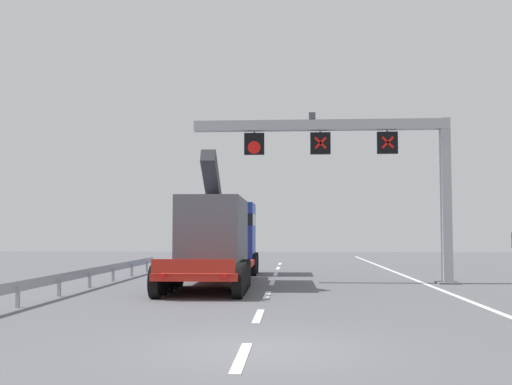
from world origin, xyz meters
name	(u,v)px	position (x,y,z in m)	size (l,w,h in m)	color
ground	(257,349)	(0.00, 0.00, 0.00)	(112.00, 112.00, 0.00)	#5B5B60
lane_markings	(270,288)	(-0.23, 12.35, 0.01)	(0.20, 39.29, 0.01)	silver
edge_line_right	(441,290)	(6.20, 12.00, 0.01)	(0.20, 63.00, 0.01)	silver
overhead_lane_gantry	(358,152)	(3.46, 14.89, 5.63)	(11.24, 0.90, 7.33)	#9EA0A5
heavy_haul_truck_red	(221,236)	(-2.57, 15.88, 1.99)	(3.13, 14.09, 5.30)	red
guardrail_left	(74,276)	(-7.30, 10.52, 0.56)	(0.13, 25.03, 0.76)	#999EA3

